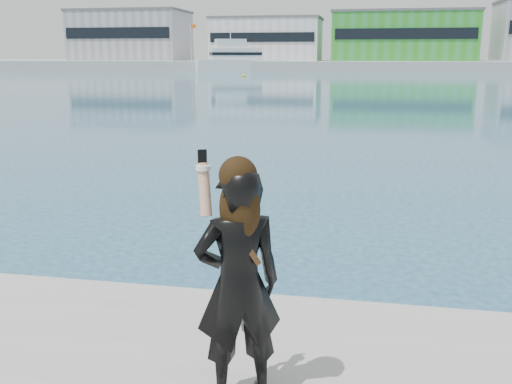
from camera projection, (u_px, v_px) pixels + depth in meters
far_quay at (364, 65)px, 129.30m from camera, size 320.00×40.00×2.00m
warehouse_grey_left at (131, 35)px, 135.78m from camera, size 26.52×16.36×11.50m
warehouse_white at (267, 39)px, 130.01m from camera, size 24.48×15.35×9.50m
warehouse_green at (403, 36)px, 124.44m from camera, size 30.60×16.36×10.50m
flagpole_left at (191, 40)px, 126.29m from camera, size 1.28×0.16×8.00m
flagpole_right at (476, 38)px, 115.39m from camera, size 1.28×0.16×8.00m
motor_yacht at (238, 59)px, 115.84m from camera, size 18.42×11.63×8.36m
buoy_far at (243, 77)px, 88.69m from camera, size 0.50×0.50×0.50m
woman at (238, 278)px, 4.18m from camera, size 0.77×0.66×1.88m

